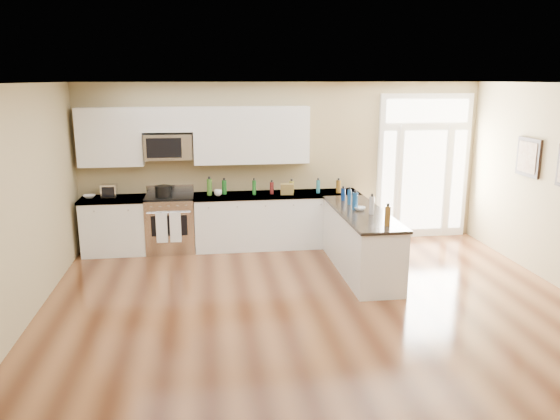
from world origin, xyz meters
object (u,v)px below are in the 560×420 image
peninsula_cabinet (361,244)px  stockpot (163,191)px  toaster_oven (109,191)px  kitchen_range (171,223)px

peninsula_cabinet → stockpot: (-2.98, 1.36, 0.62)m
stockpot → toaster_oven: (-0.89, 0.17, -0.00)m
peninsula_cabinet → stockpot: stockpot is taller
kitchen_range → toaster_oven: size_ratio=4.29×
peninsula_cabinet → stockpot: size_ratio=8.79×
kitchen_range → peninsula_cabinet: bearing=-26.6°
peninsula_cabinet → kitchen_range: (-2.89, 1.45, 0.04)m
kitchen_range → stockpot: 0.59m
peninsula_cabinet → kitchen_range: 3.24m
stockpot → toaster_oven: size_ratio=1.05×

